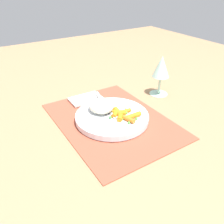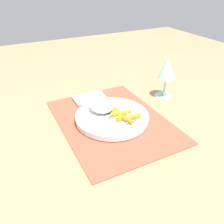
% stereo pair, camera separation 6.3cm
% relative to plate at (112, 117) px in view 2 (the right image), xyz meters
% --- Properties ---
extents(ground_plane, '(2.40, 2.40, 0.00)m').
position_rel_plate_xyz_m(ground_plane, '(0.00, 0.00, -0.02)').
color(ground_plane, '#997551').
extents(placemat, '(0.47, 0.35, 0.01)m').
position_rel_plate_xyz_m(placemat, '(0.00, 0.00, -0.01)').
color(placemat, '#9E4733').
rests_on(placemat, ground_plane).
extents(plate, '(0.25, 0.25, 0.02)m').
position_rel_plate_xyz_m(plate, '(0.00, 0.00, 0.00)').
color(plate, white).
rests_on(plate, placemat).
extents(rice_mound, '(0.09, 0.08, 0.04)m').
position_rel_plate_xyz_m(rice_mound, '(-0.04, -0.02, 0.03)').
color(rice_mound, beige).
rests_on(rice_mound, plate).
extents(carrot_portion, '(0.10, 0.09, 0.02)m').
position_rel_plate_xyz_m(carrot_portion, '(0.03, 0.02, 0.02)').
color(carrot_portion, orange).
rests_on(carrot_portion, plate).
extents(pea_scatter, '(0.09, 0.08, 0.01)m').
position_rel_plate_xyz_m(pea_scatter, '(0.03, 0.02, 0.01)').
color(pea_scatter, '#56B43D').
rests_on(pea_scatter, plate).
extents(fork, '(0.21, 0.06, 0.01)m').
position_rel_plate_xyz_m(fork, '(-0.05, 0.01, 0.01)').
color(fork, silver).
rests_on(fork, plate).
extents(wine_glass, '(0.08, 0.08, 0.17)m').
position_rel_plate_xyz_m(wine_glass, '(-0.07, 0.28, 0.10)').
color(wine_glass, '#B2E0CC').
rests_on(wine_glass, ground_plane).
extents(napkin, '(0.08, 0.13, 0.01)m').
position_rel_plate_xyz_m(napkin, '(-0.18, -0.01, -0.01)').
color(napkin, white).
rests_on(napkin, placemat).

